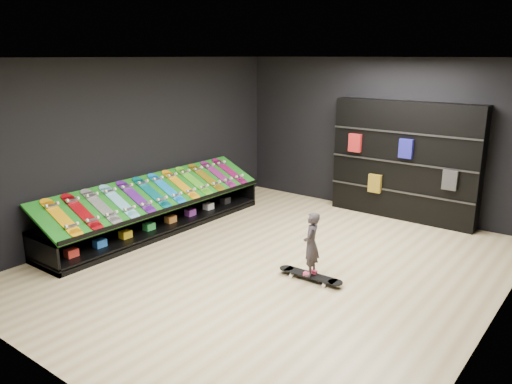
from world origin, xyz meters
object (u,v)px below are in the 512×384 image
Objects in this scene: display_rack at (158,216)px; back_shelving at (404,161)px; floor_skateboard at (310,277)px; child at (311,256)px.

back_shelving is (3.17, 3.32, 0.86)m from display_rack.
display_rack is 3.28m from floor_skateboard.
back_shelving is 2.83× the size of floor_skateboard.
floor_skateboard is 0.31m from child.
child is at bearing -88.45° from back_shelving.
floor_skateboard is 1.81× the size of child.
back_shelving reaches higher than floor_skateboard.
back_shelving is at bearing 165.78° from child.
floor_skateboard is (0.09, -3.46, -1.06)m from back_shelving.
floor_skateboard is at bearing 0.00° from child.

